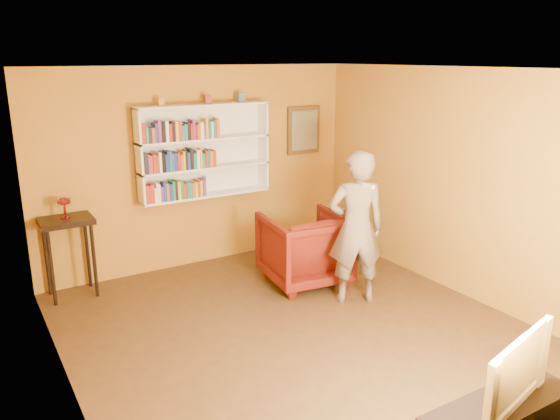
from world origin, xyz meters
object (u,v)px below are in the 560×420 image
object	(u,v)px
bookshelf	(203,151)
ruby_lustre	(64,203)
console_table	(67,232)
television	(505,369)
armchair	(304,248)
person	(356,228)

from	to	relation	value
bookshelf	ruby_lustre	distance (m)	1.89
console_table	ruby_lustre	distance (m)	0.35
console_table	television	distance (m)	4.94
console_table	television	world-z (taller)	television
television	ruby_lustre	bearing A→B (deg)	100.94
ruby_lustre	armchair	world-z (taller)	ruby_lustre
console_table	television	xyz separation A→B (m)	(2.04, -4.50, -0.08)
person	console_table	bearing A→B (deg)	-9.08
bookshelf	armchair	world-z (taller)	bookshelf
ruby_lustre	person	world-z (taller)	person
bookshelf	television	size ratio (longest dim) A/B	1.90
television	armchair	bearing A→B (deg)	66.66
bookshelf	ruby_lustre	size ratio (longest dim) A/B	7.17
ruby_lustre	bookshelf	bearing A→B (deg)	4.97
console_table	ruby_lustre	xyz separation A→B (m)	(0.00, 0.00, 0.35)
person	television	size ratio (longest dim) A/B	1.91
television	person	bearing A→B (deg)	59.76
ruby_lustre	person	size ratio (longest dim) A/B	0.14
person	television	world-z (taller)	person
armchair	person	xyz separation A→B (m)	(0.20, -0.77, 0.45)
armchair	ruby_lustre	bearing A→B (deg)	-16.15
ruby_lustre	armchair	size ratio (longest dim) A/B	0.25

